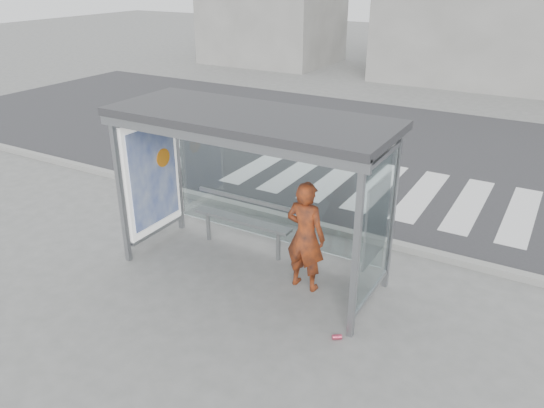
% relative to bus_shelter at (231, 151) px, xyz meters
% --- Properties ---
extents(ground, '(80.00, 80.00, 0.00)m').
position_rel_bus_shelter_xyz_m(ground, '(0.37, -0.06, -1.98)').
color(ground, slate).
rests_on(ground, ground).
extents(road, '(30.00, 10.00, 0.01)m').
position_rel_bus_shelter_xyz_m(road, '(0.37, 6.94, -1.98)').
color(road, '#2E2E31').
rests_on(road, ground).
extents(curb, '(30.00, 0.18, 0.12)m').
position_rel_bus_shelter_xyz_m(curb, '(0.37, 1.89, -1.92)').
color(curb, gray).
rests_on(curb, ground).
extents(crosswalk, '(6.55, 3.00, 0.00)m').
position_rel_bus_shelter_xyz_m(crosswalk, '(0.87, 4.44, -1.98)').
color(crosswalk, silver).
rests_on(crosswalk, ground).
extents(bus_shelter, '(4.25, 1.65, 2.62)m').
position_rel_bus_shelter_xyz_m(bus_shelter, '(0.00, 0.00, 0.00)').
color(bus_shelter, gray).
rests_on(bus_shelter, ground).
extents(building_center, '(8.00, 5.00, 5.00)m').
position_rel_bus_shelter_xyz_m(building_center, '(0.37, 17.94, 0.52)').
color(building_center, gray).
rests_on(building_center, ground).
extents(person, '(0.65, 0.45, 1.74)m').
position_rel_bus_shelter_xyz_m(person, '(1.29, 0.01, -1.11)').
color(person, '#E94515').
rests_on(person, ground).
extents(bench, '(1.86, 0.23, 0.96)m').
position_rel_bus_shelter_xyz_m(bench, '(-0.18, 0.52, -1.42)').
color(bench, slate).
rests_on(bench, ground).
extents(soda_can, '(0.15, 0.13, 0.07)m').
position_rel_bus_shelter_xyz_m(soda_can, '(2.25, -0.92, -1.95)').
color(soda_can, '#D73F5D').
rests_on(soda_can, ground).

